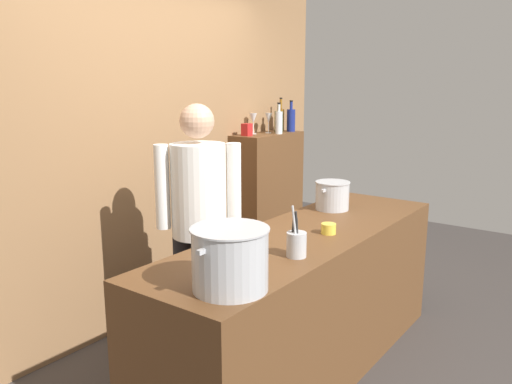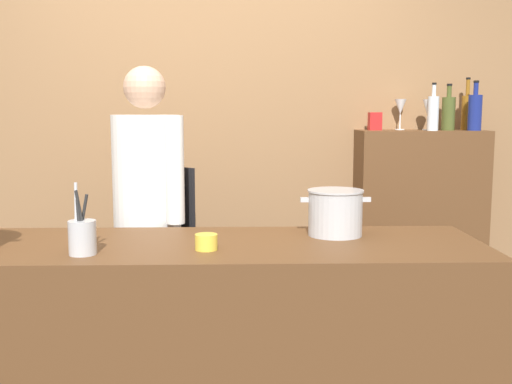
% 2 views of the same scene
% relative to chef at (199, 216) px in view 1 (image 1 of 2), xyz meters
% --- Properties ---
extents(ground_plane, '(8.00, 8.00, 0.00)m').
position_rel_chef_xyz_m(ground_plane, '(0.27, -0.61, -0.96)').
color(ground_plane, '#383330').
extents(brick_back_panel, '(4.40, 0.10, 3.00)m').
position_rel_chef_xyz_m(brick_back_panel, '(0.27, 0.79, 0.54)').
color(brick_back_panel, olive).
rests_on(brick_back_panel, ground_plane).
extents(prep_counter, '(2.40, 0.70, 0.90)m').
position_rel_chef_xyz_m(prep_counter, '(0.27, -0.61, -0.51)').
color(prep_counter, brown).
rests_on(prep_counter, ground_plane).
extents(bar_cabinet, '(0.76, 0.32, 1.32)m').
position_rel_chef_xyz_m(bar_cabinet, '(1.56, 0.58, -0.30)').
color(bar_cabinet, brown).
rests_on(bar_cabinet, ground_plane).
extents(chef, '(0.44, 0.44, 1.66)m').
position_rel_chef_xyz_m(chef, '(0.00, 0.00, 0.00)').
color(chef, black).
rests_on(chef, ground_plane).
extents(stockpot_large, '(0.40, 0.34, 0.28)m').
position_rel_chef_xyz_m(stockpot_large, '(-0.66, -0.79, 0.07)').
color(stockpot_large, '#B7BABF').
rests_on(stockpot_large, prep_counter).
extents(stockpot_small, '(0.31, 0.24, 0.20)m').
position_rel_chef_xyz_m(stockpot_small, '(0.88, -0.46, 0.04)').
color(stockpot_small, '#B7BABF').
rests_on(stockpot_small, prep_counter).
extents(utensil_crock, '(0.10, 0.10, 0.27)m').
position_rel_chef_xyz_m(utensil_crock, '(-0.13, -0.79, 0.01)').
color(utensil_crock, '#B7BABF').
rests_on(utensil_crock, prep_counter).
extents(butter_jar, '(0.09, 0.09, 0.06)m').
position_rel_chef_xyz_m(butter_jar, '(0.33, -0.73, -0.03)').
color(butter_jar, yellow).
rests_on(butter_jar, prep_counter).
extents(wine_bottle_cobalt, '(0.08, 0.08, 0.29)m').
position_rel_chef_xyz_m(wine_bottle_cobalt, '(1.86, 0.51, 0.47)').
color(wine_bottle_cobalt, navy).
rests_on(wine_bottle_cobalt, bar_cabinet).
extents(wine_bottle_olive, '(0.08, 0.08, 0.28)m').
position_rel_chef_xyz_m(wine_bottle_olive, '(1.71, 0.55, 0.46)').
color(wine_bottle_olive, '#475123').
rests_on(wine_bottle_olive, bar_cabinet).
extents(wine_bottle_amber, '(0.07, 0.07, 0.32)m').
position_rel_chef_xyz_m(wine_bottle_amber, '(1.85, 0.62, 0.47)').
color(wine_bottle_amber, '#8C5919').
rests_on(wine_bottle_amber, bar_cabinet).
extents(wine_bottle_clear, '(0.06, 0.06, 0.28)m').
position_rel_chef_xyz_m(wine_bottle_clear, '(1.60, 0.47, 0.47)').
color(wine_bottle_clear, silver).
rests_on(wine_bottle_clear, bar_cabinet).
extents(wine_glass_wide, '(0.07, 0.07, 0.18)m').
position_rel_chef_xyz_m(wine_glass_wide, '(1.60, 0.59, 0.49)').
color(wine_glass_wide, silver).
rests_on(wine_glass_wide, bar_cabinet).
extents(wine_glass_tall, '(0.07, 0.07, 0.19)m').
position_rel_chef_xyz_m(wine_glass_tall, '(1.45, 0.66, 0.49)').
color(wine_glass_tall, silver).
rests_on(wine_glass_tall, bar_cabinet).
extents(spice_tin_red, '(0.07, 0.07, 0.11)m').
position_rel_chef_xyz_m(spice_tin_red, '(1.28, 0.60, 0.41)').
color(spice_tin_red, red).
rests_on(spice_tin_red, bar_cabinet).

